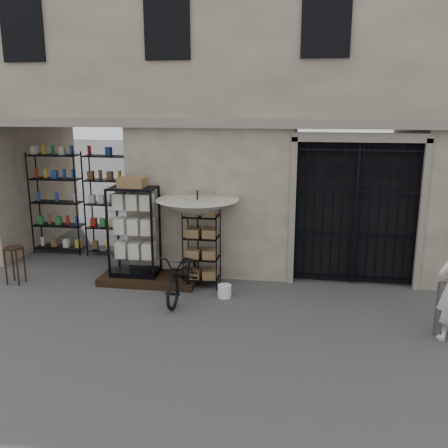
% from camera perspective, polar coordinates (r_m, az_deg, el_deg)
% --- Properties ---
extents(ground, '(80.00, 80.00, 0.00)m').
position_cam_1_polar(ground, '(8.73, 3.81, -11.02)').
color(ground, '#242428').
rests_on(ground, ground).
extents(main_building, '(14.00, 4.00, 9.00)m').
position_cam_1_polar(main_building, '(11.95, 6.05, 17.73)').
color(main_building, tan).
rests_on(main_building, ground).
extents(shop_recess, '(3.00, 1.70, 3.00)m').
position_cam_1_polar(shop_recess, '(12.08, -16.53, 2.91)').
color(shop_recess, black).
rests_on(shop_recess, ground).
extents(shop_shelving, '(2.70, 0.50, 2.50)m').
position_cam_1_polar(shop_shelving, '(12.60, -15.69, 2.23)').
color(shop_shelving, black).
rests_on(shop_shelving, ground).
extents(iron_gate, '(2.50, 0.21, 3.00)m').
position_cam_1_polar(iron_gate, '(10.46, 14.72, 1.40)').
color(iron_gate, black).
rests_on(iron_gate, ground).
extents(step_platform, '(2.00, 0.90, 0.15)m').
position_cam_1_polar(step_platform, '(10.57, -8.52, -6.21)').
color(step_platform, black).
rests_on(step_platform, ground).
extents(display_cabinet, '(1.05, 0.81, 2.00)m').
position_cam_1_polar(display_cabinet, '(10.40, -10.20, -1.38)').
color(display_cabinet, black).
rests_on(display_cabinet, step_platform).
extents(wire_rack, '(0.81, 0.71, 1.55)m').
position_cam_1_polar(wire_rack, '(10.11, -2.55, -2.93)').
color(wire_rack, black).
rests_on(wire_rack, ground).
extents(market_umbrella, '(1.57, 1.60, 2.36)m').
position_cam_1_polar(market_umbrella, '(9.91, -3.06, 2.34)').
color(market_umbrella, black).
rests_on(market_umbrella, ground).
extents(white_bucket, '(0.30, 0.30, 0.25)m').
position_cam_1_polar(white_bucket, '(9.66, 0.06, -7.68)').
color(white_bucket, silver).
rests_on(white_bucket, ground).
extents(bicycle, '(0.68, 0.97, 1.79)m').
position_cam_1_polar(bicycle, '(9.72, -4.64, -8.38)').
color(bicycle, black).
rests_on(bicycle, ground).
extents(wooden_stool, '(0.43, 0.43, 0.78)m').
position_cam_1_polar(wooden_stool, '(11.16, -22.78, -4.26)').
color(wooden_stool, black).
rests_on(wooden_stool, ground).
extents(steel_bollard, '(0.17, 0.17, 0.90)m').
position_cam_1_polar(steel_bollard, '(8.77, 23.54, -8.90)').
color(steel_bollard, slate).
rests_on(steel_bollard, ground).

